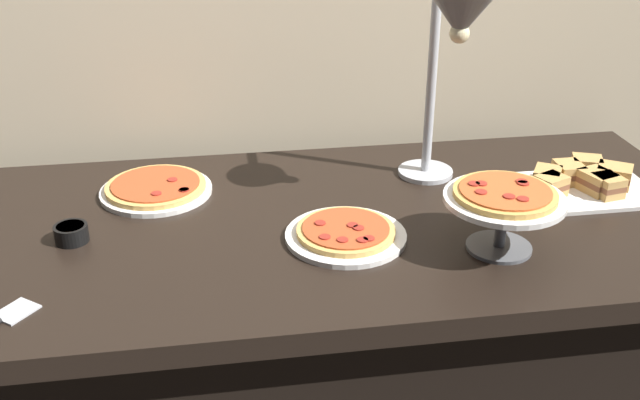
# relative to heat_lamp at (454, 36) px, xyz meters

# --- Properties ---
(buffet_table) EXTENTS (1.90, 0.84, 0.76)m
(buffet_table) POSITION_rel_heat_lamp_xyz_m (-0.32, -0.07, -0.77)
(buffet_table) COLOR black
(buffet_table) RESTS_ON ground_plane
(heat_lamp) EXTENTS (0.15, 0.32, 0.51)m
(heat_lamp) POSITION_rel_heat_lamp_xyz_m (0.00, 0.00, 0.00)
(heat_lamp) COLOR #B7BABF
(heat_lamp) RESTS_ON buffet_table
(pizza_plate_front) EXTENTS (0.26, 0.26, 0.03)m
(pizza_plate_front) POSITION_rel_heat_lamp_xyz_m (-0.27, -0.16, -0.38)
(pizza_plate_front) COLOR white
(pizza_plate_front) RESTS_ON buffet_table
(pizza_plate_center) EXTENTS (0.27, 0.27, 0.03)m
(pizza_plate_center) POSITION_rel_heat_lamp_xyz_m (-0.68, 0.13, -0.38)
(pizza_plate_center) COLOR white
(pizza_plate_center) RESTS_ON buffet_table
(pizza_plate_raised_stand) EXTENTS (0.25, 0.25, 0.14)m
(pizza_plate_raised_stand) POSITION_rel_heat_lamp_xyz_m (0.05, -0.26, -0.28)
(pizza_plate_raised_stand) COLOR #595B60
(pizza_plate_raised_stand) RESTS_ON buffet_table
(sandwich_platter) EXTENTS (0.35, 0.23, 0.06)m
(sandwich_platter) POSITION_rel_heat_lamp_xyz_m (0.35, -0.02, -0.37)
(sandwich_platter) COLOR white
(sandwich_platter) RESTS_ON buffet_table
(sauce_cup_near) EXTENTS (0.07, 0.07, 0.04)m
(sauce_cup_near) POSITION_rel_heat_lamp_xyz_m (-0.85, -0.08, -0.37)
(sauce_cup_near) COLOR black
(sauce_cup_near) RESTS_ON buffet_table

